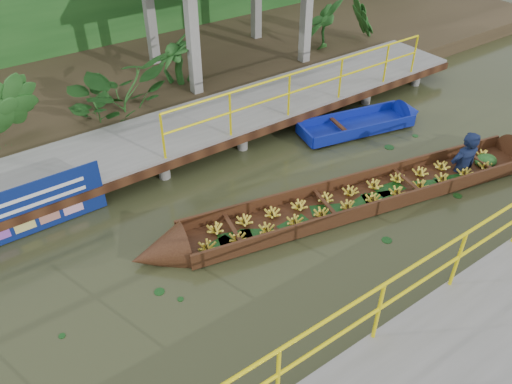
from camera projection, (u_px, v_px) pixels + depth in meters
ground at (279, 227)px, 9.35m from camera, size 80.00×80.00×0.00m
land_strip at (118, 80)px, 14.11m from camera, size 30.00×8.00×0.45m
far_dock at (189, 130)px, 11.31m from camera, size 16.00×2.06×1.66m
vendor_boat at (387, 184)px, 9.99m from camera, size 9.43×2.86×2.26m
moored_blue_boat at (383, 120)px, 12.40m from camera, size 3.41×1.53×0.79m
blue_banner at (10, 216)px, 8.75m from camera, size 3.38×0.04×1.06m
tropical_plants at (178, 60)px, 12.41m from camera, size 14.41×1.41×1.76m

